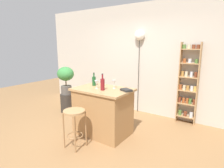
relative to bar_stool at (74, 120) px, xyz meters
The scene contains 13 objects.
ground 0.66m from the bar_stool, 77.18° to the left, with size 12.00×12.00×0.00m, color olive.
back_wall 2.51m from the bar_stool, 87.80° to the left, with size 6.40×0.10×2.80m, color #BCB2A3.
kitchen_counter 0.70m from the bar_stool, 82.62° to the left, with size 1.12×0.76×0.94m.
bar_stool is the anchor object (origin of this frame).
spice_shelf 2.61m from the bar_stool, 58.35° to the left, with size 0.42×0.17×1.84m.
plant_stool 1.90m from the bar_stool, 141.76° to the left, with size 0.34×0.34×0.49m, color #2D2823.
potted_plant 1.93m from the bar_stool, 141.76° to the left, with size 0.46×0.41×0.73m.
bottle_vinegar 0.82m from the bar_stool, 74.75° to the left, with size 0.08×0.08×0.31m.
bottle_wine_red 1.00m from the bar_stool, 105.62° to the left, with size 0.08×0.08×0.27m.
wine_glass_left 1.03m from the bar_stool, 72.91° to the left, with size 0.07×0.07×0.16m.
wine_glass_center 0.83m from the bar_stool, 91.49° to the left, with size 0.07×0.07×0.16m.
cookbook 1.07m from the bar_stool, 54.71° to the left, with size 0.21×0.15×0.04m, color black.
pendant_globe_light 2.68m from the bar_stool, 87.49° to the left, with size 0.26×0.26×2.14m.
Camera 1 is at (2.14, -2.52, 1.78)m, focal length 29.90 mm.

